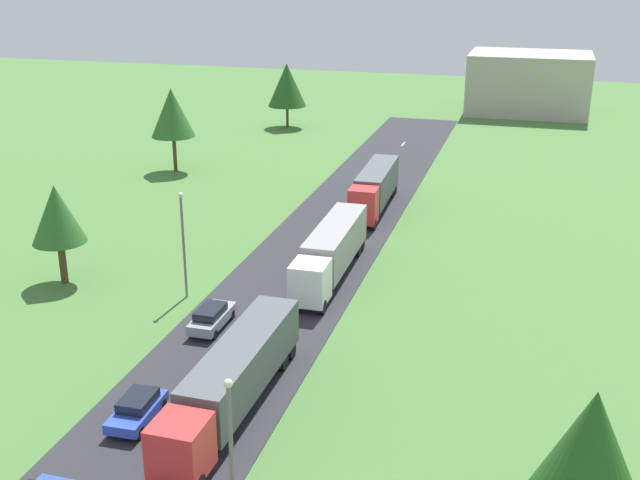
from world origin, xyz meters
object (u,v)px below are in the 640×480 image
at_px(car_second, 137,409).
at_px(car_third, 212,317).
at_px(truck_third, 375,187).
at_px(truck_lead, 234,377).
at_px(tree_maple, 172,113).
at_px(truck_second, 331,250).
at_px(lamppost_lead, 231,455).
at_px(tree_oak, 287,85).
at_px(distant_building, 529,83).
at_px(lamppost_second, 183,239).
at_px(tree_birch, 57,215).
at_px(tree_pine, 590,449).

height_order(car_second, car_third, car_third).
distance_m(truck_third, car_second, 38.95).
bearing_deg(truck_third, car_second, -96.19).
distance_m(truck_lead, tree_maple, 50.61).
xyz_separation_m(truck_second, lamppost_lead, (3.61, -28.48, 2.17)).
distance_m(truck_lead, tree_oak, 72.69).
relative_size(truck_third, lamppost_lead, 1.69).
height_order(tree_oak, tree_maple, tree_maple).
distance_m(car_third, tree_oak, 63.12).
height_order(truck_lead, distant_building, distant_building).
xyz_separation_m(car_third, lamppost_second, (-3.75, 4.19, 3.48)).
bearing_deg(lamppost_lead, car_third, 116.05).
relative_size(car_second, tree_oak, 0.45).
xyz_separation_m(car_second, distant_building, (16.39, 92.64, 3.68)).
distance_m(car_second, tree_maple, 50.88).
bearing_deg(car_third, lamppost_lead, -63.95).
xyz_separation_m(truck_third, car_second, (-4.19, -38.69, -1.43)).
relative_size(truck_lead, truck_third, 1.13).
xyz_separation_m(tree_maple, distant_building, (36.62, 46.32, -2.10)).
relative_size(tree_maple, distant_building, 0.52).
height_order(truck_lead, truck_third, truck_third).
bearing_deg(tree_birch, truck_second, 18.93).
xyz_separation_m(lamppost_lead, tree_maple, (-28.40, 53.25, 2.24)).
xyz_separation_m(tree_oak, distant_building, (31.89, 20.49, -1.44)).
height_order(truck_second, tree_pine, tree_pine).
relative_size(truck_third, car_second, 3.27).
relative_size(tree_oak, distant_building, 0.50).
distance_m(truck_third, tree_oak, 39.01).
distance_m(lamppost_lead, lamppost_second, 25.44).
distance_m(car_second, tree_birch, 21.20).
bearing_deg(lamppost_second, car_second, -74.03).
relative_size(tree_maple, tree_pine, 1.27).
relative_size(car_third, tree_pine, 0.60).
bearing_deg(lamppost_lead, truck_third, 94.99).
height_order(truck_third, distant_building, distant_building).
relative_size(truck_third, car_third, 2.99).
height_order(tree_birch, distant_building, distant_building).
xyz_separation_m(truck_second, truck_third, (-0.37, 17.14, 0.06)).
distance_m(truck_second, distant_building, 72.11).
height_order(car_second, tree_birch, tree_birch).
bearing_deg(truck_second, truck_third, 91.25).
distance_m(car_second, tree_pine, 22.33).
distance_m(lamppost_second, tree_birch, 9.86).
distance_m(truck_lead, tree_pine, 18.37).
xyz_separation_m(tree_oak, tree_maple, (-4.72, -25.83, 0.65)).
distance_m(truck_second, tree_oak, 54.57).
relative_size(truck_third, lamppost_second, 1.69).
xyz_separation_m(lamppost_second, tree_oak, (-11.15, 56.94, 1.59)).
height_order(truck_lead, truck_second, truck_second).
bearing_deg(truck_second, car_second, -101.97).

